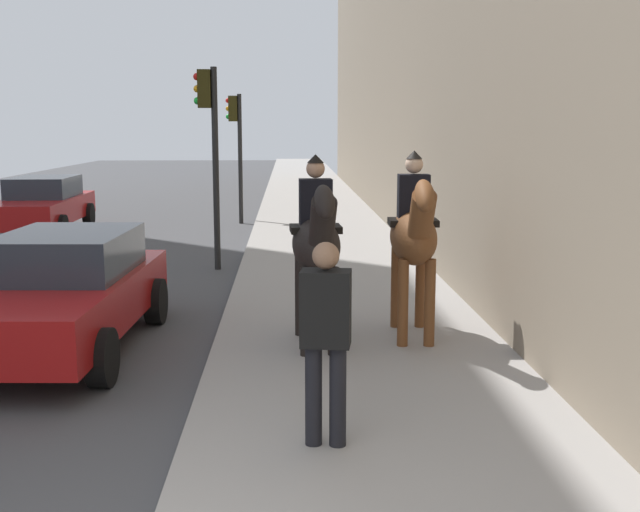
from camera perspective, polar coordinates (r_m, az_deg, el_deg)
The scene contains 7 objects.
mounted_horse_near at distance 9.13m, azimuth -0.25°, elevation 1.05°, with size 2.15×0.64×2.29m.
mounted_horse_far at distance 9.58m, azimuth 6.90°, elevation 1.55°, with size 2.15×0.62×2.32m.
pedestrian_greeting at distance 6.31m, azimuth 0.42°, elevation -5.48°, with size 0.32×0.43×1.70m.
car_near_lane at distance 10.01m, azimuth -18.24°, elevation -2.44°, with size 4.38×2.04×1.44m.
car_mid_lane at distance 21.31m, azimuth -19.67°, elevation 3.58°, with size 4.58×1.97×1.44m.
traffic_light_near_curb at distance 14.89m, azimuth -8.05°, elevation 8.75°, with size 0.20×0.44×3.82m.
traffic_light_far_curb at distance 22.06m, azimuth -6.14°, elevation 8.67°, with size 0.20×0.44×3.61m.
Camera 1 is at (-3.93, -0.93, 2.73)m, focal length 43.65 mm.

